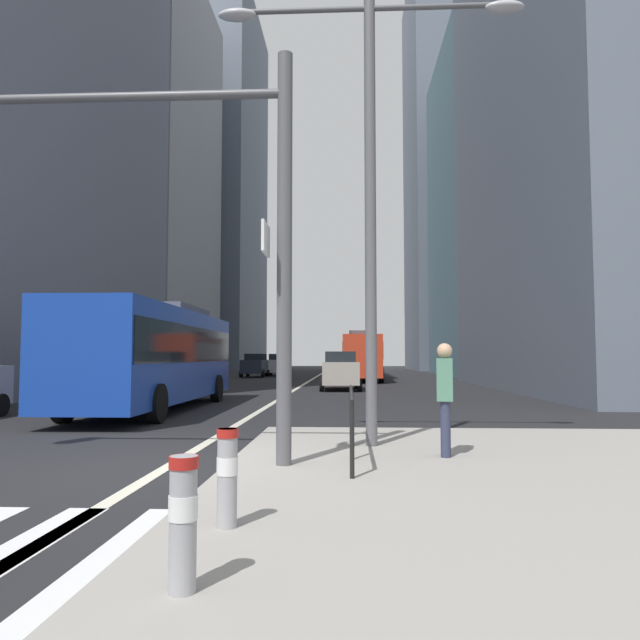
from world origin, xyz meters
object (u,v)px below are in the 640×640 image
Objects in this scene: car_receding_far at (340,370)px; traffic_signal_gantry at (139,190)px; city_bus_blue_oncoming at (156,352)px; bollard_front at (183,516)px; car_receding_near at (363,363)px; car_oncoming_mid at (279,365)px; city_bus_red_receding at (362,355)px; bollard_left at (227,472)px; pedestrian_waiting at (445,393)px; car_oncoming_far at (255,365)px; street_lamp_post at (370,153)px.

traffic_signal_gantry is at bearing -96.91° from car_receding_far.
city_bus_blue_oncoming is 12.68× the size of bollard_front.
car_receding_near is 56.93m from traffic_signal_gantry.
traffic_signal_gantry is (-2.62, -21.59, 3.14)m from car_receding_far.
traffic_signal_gantry reaches higher than car_oncoming_mid.
city_bus_red_receding is 36.41m from bollard_left.
city_bus_blue_oncoming is 6.39× the size of pedestrian_waiting.
city_bus_red_receding reaches higher than bollard_left.
car_oncoming_mid is 0.71× the size of traffic_signal_gantry.
pedestrian_waiting is (9.34, -39.79, 0.13)m from car_oncoming_far.
car_oncoming_mid is at bearing 90.34° from city_bus_blue_oncoming.
car_oncoming_far is at bearing 93.27° from city_bus_blue_oncoming.
traffic_signal_gantry is at bearing -151.58° from street_lamp_post.
car_receding_near is at bearing 80.72° from city_bus_blue_oncoming.
traffic_signal_gantry is at bearing -83.30° from car_oncoming_far.
city_bus_red_receding is at bearing 86.93° from bollard_front.
car_oncoming_far is (-8.80, 7.33, -0.85)m from city_bus_red_receding.
car_receding_near is 2.44× the size of pedestrian_waiting.
bollard_left is at bearing -106.75° from street_lamp_post.
car_receding_near and car_receding_far have the same top height.
city_bus_blue_oncoming and city_bus_red_receding have the same top height.
city_bus_blue_oncoming is at bearing 128.93° from street_lamp_post.
car_receding_near is 0.53× the size of street_lamp_post.
traffic_signal_gantry is 0.81× the size of street_lamp_post.
bollard_left is 0.50× the size of pedestrian_waiting.
car_oncoming_mid is at bearing -121.98° from car_receding_near.
car_oncoming_mid is 1.09× the size of car_oncoming_far.
car_receding_near is at bearing 86.73° from car_receding_far.
car_receding_near and car_oncoming_far have the same top height.
traffic_signal_gantry reaches higher than city_bus_red_receding.
city_bus_blue_oncoming is 1.72× the size of traffic_signal_gantry.
car_receding_far is at bearing 83.09° from traffic_signal_gantry.
bollard_front is 1.46m from bollard_left.
car_oncoming_mid is 2.64× the size of pedestrian_waiting.
pedestrian_waiting is at bearing 10.34° from traffic_signal_gantry.
car_receding_near is (7.84, 12.55, -0.00)m from car_oncoming_mid.
traffic_signal_gantry reaches higher than car_oncoming_far.
car_receding_far is 20.85m from pedestrian_waiting.
bollard_front is (-0.61, -26.10, -0.35)m from car_receding_far.
car_receding_far reaches higher than bollard_front.
bollard_left reaches higher than bollard_front.
city_bus_red_receding is 2.51× the size of car_receding_near.
city_bus_red_receding is 2.32× the size of car_oncoming_mid.
bollard_front is at bearing -92.45° from car_receding_near.
bollard_left is (-2.04, -36.34, -1.20)m from city_bus_red_receding.
bollard_left is at bearing -68.88° from city_bus_blue_oncoming.
car_oncoming_mid is at bearing 66.01° from car_oncoming_far.
city_bus_blue_oncoming is 34.20m from car_oncoming_mid.
bollard_left is (1.99, -3.05, -3.49)m from traffic_signal_gantry.
car_receding_far is (5.63, 11.68, -0.85)m from city_bus_blue_oncoming.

